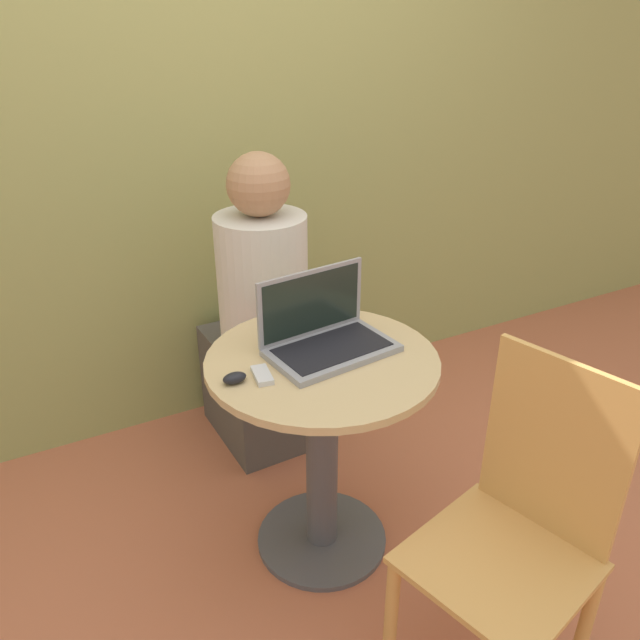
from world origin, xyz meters
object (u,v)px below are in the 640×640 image
at_px(cell_phone, 262,375).
at_px(chair_empty, 516,538).
at_px(laptop, 325,334).
at_px(person_seated, 259,332).

distance_m(cell_phone, chair_empty, 0.79).
xyz_separation_m(laptop, cell_phone, (-0.24, -0.07, -0.04)).
distance_m(laptop, chair_empty, 0.77).
bearing_deg(cell_phone, chair_empty, -56.62).
height_order(laptop, cell_phone, laptop).
distance_m(laptop, person_seated, 0.64).
distance_m(laptop, cell_phone, 0.25).
xyz_separation_m(cell_phone, person_seated, (0.26, 0.65, -0.22)).
xyz_separation_m(chair_empty, person_seated, (-0.16, 1.27, 0.04)).
bearing_deg(laptop, chair_empty, -75.96).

